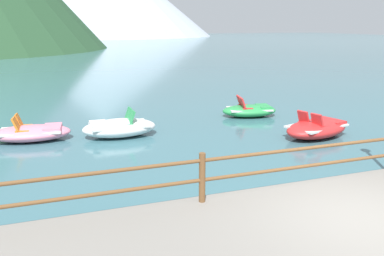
% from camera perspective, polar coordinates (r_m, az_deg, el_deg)
% --- Properties ---
extents(ground_plane, '(200.00, 200.00, 0.00)m').
position_cam_1_polar(ground_plane, '(45.47, -13.64, 9.37)').
color(ground_plane, '#3D6B75').
extents(dock_railing, '(23.92, 0.12, 0.95)m').
position_cam_1_polar(dock_railing, '(8.67, 16.30, -4.06)').
color(dock_railing, brown).
rests_on(dock_railing, promenade_dock).
extents(pedal_boat_0, '(2.58, 1.57, 0.83)m').
position_cam_1_polar(pedal_boat_0, '(14.01, -21.44, -0.60)').
color(pedal_boat_0, pink).
rests_on(pedal_boat_0, ground).
extents(pedal_boat_1, '(2.75, 1.98, 0.89)m').
position_cam_1_polar(pedal_boat_1, '(14.06, 16.97, -0.01)').
color(pedal_boat_1, red).
rests_on(pedal_boat_1, ground).
extents(pedal_boat_2, '(2.41, 1.37, 0.89)m').
position_cam_1_polar(pedal_boat_2, '(13.73, -10.11, 0.09)').
color(pedal_boat_2, white).
rests_on(pedal_boat_2, ground).
extents(pedal_boat_5, '(2.38, 1.65, 0.82)m').
position_cam_1_polar(pedal_boat_5, '(16.63, 8.00, 2.46)').
color(pedal_boat_5, green).
rests_on(pedal_boat_5, ground).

